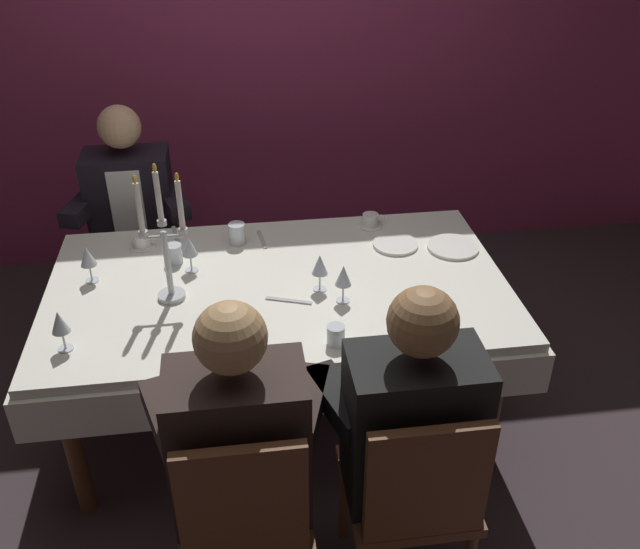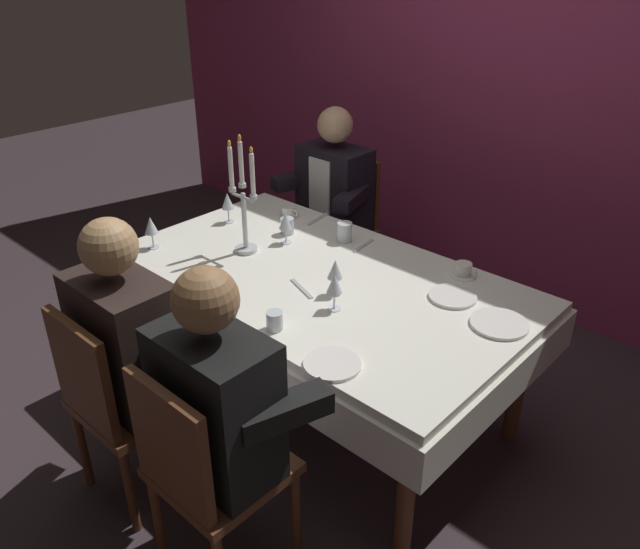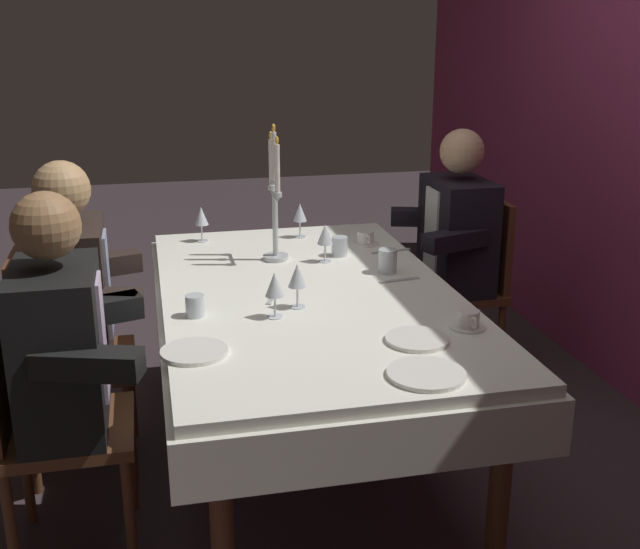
# 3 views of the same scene
# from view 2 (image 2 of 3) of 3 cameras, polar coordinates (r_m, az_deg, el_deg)

# --- Properties ---
(ground_plane) EXTENTS (12.00, 12.00, 0.00)m
(ground_plane) POSITION_cam_2_polar(r_m,az_deg,el_deg) (3.27, -0.12, -11.59)
(ground_plane) COLOR #392D31
(back_wall) EXTENTS (6.00, 0.12, 2.70)m
(back_wall) POSITION_cam_2_polar(r_m,az_deg,el_deg) (3.96, 17.08, 16.29)
(back_wall) COLOR #8B2E53
(back_wall) RESTS_ON ground_plane
(dining_table) EXTENTS (1.94, 1.14, 0.74)m
(dining_table) POSITION_cam_2_polar(r_m,az_deg,el_deg) (2.91, -0.13, -2.15)
(dining_table) COLOR white
(dining_table) RESTS_ON ground_plane
(candelabra) EXTENTS (0.19, 0.11, 0.58)m
(candelabra) POSITION_cam_2_polar(r_m,az_deg,el_deg) (3.00, -6.95, 6.20)
(candelabra) COLOR silver
(candelabra) RESTS_ON dining_table
(dinner_plate_0) EXTENTS (0.21, 0.21, 0.01)m
(dinner_plate_0) POSITION_cam_2_polar(r_m,az_deg,el_deg) (2.27, 1.12, -8.12)
(dinner_plate_0) COLOR white
(dinner_plate_0) RESTS_ON dining_table
(dinner_plate_1) EXTENTS (0.23, 0.23, 0.01)m
(dinner_plate_1) POSITION_cam_2_polar(r_m,az_deg,el_deg) (2.59, 15.96, -4.32)
(dinner_plate_1) COLOR white
(dinner_plate_1) RESTS_ON dining_table
(dinner_plate_2) EXTENTS (0.21, 0.21, 0.01)m
(dinner_plate_2) POSITION_cam_2_polar(r_m,az_deg,el_deg) (2.73, 11.95, -1.96)
(dinner_plate_2) COLOR white
(dinner_plate_2) RESTS_ON dining_table
(wine_glass_0) EXTENTS (0.07, 0.07, 0.16)m
(wine_glass_0) POSITION_cam_2_polar(r_m,az_deg,el_deg) (3.17, -15.11, 4.27)
(wine_glass_0) COLOR silver
(wine_glass_0) RESTS_ON dining_table
(wine_glass_1) EXTENTS (0.07, 0.07, 0.16)m
(wine_glass_1) POSITION_cam_2_polar(r_m,az_deg,el_deg) (2.54, 1.32, -0.94)
(wine_glass_1) COLOR silver
(wine_glass_1) RESTS_ON dining_table
(wine_glass_2) EXTENTS (0.07, 0.07, 0.16)m
(wine_glass_2) POSITION_cam_2_polar(r_m,az_deg,el_deg) (3.12, -3.15, 4.85)
(wine_glass_2) COLOR silver
(wine_glass_2) RESTS_ON dining_table
(wine_glass_3) EXTENTS (0.07, 0.07, 0.16)m
(wine_glass_3) POSITION_cam_2_polar(r_m,az_deg,el_deg) (3.39, -8.39, 6.52)
(wine_glass_3) COLOR silver
(wine_glass_3) RESTS_ON dining_table
(wine_glass_4) EXTENTS (0.07, 0.07, 0.16)m
(wine_glass_4) POSITION_cam_2_polar(r_m,az_deg,el_deg) (2.65, 1.38, 0.37)
(wine_glass_4) COLOR silver
(wine_glass_4) RESTS_ON dining_table
(water_tumbler_0) EXTENTS (0.08, 0.08, 0.10)m
(water_tumbler_0) POSITION_cam_2_polar(r_m,az_deg,el_deg) (3.16, 2.25, 3.89)
(water_tumbler_0) COLOR silver
(water_tumbler_0) RESTS_ON dining_table
(water_tumbler_1) EXTENTS (0.07, 0.07, 0.08)m
(water_tumbler_1) POSITION_cam_2_polar(r_m,az_deg,el_deg) (3.25, -2.99, 4.43)
(water_tumbler_1) COLOR silver
(water_tumbler_1) RESTS_ON dining_table
(water_tumbler_2) EXTENTS (0.07, 0.07, 0.08)m
(water_tumbler_2) POSITION_cam_2_polar(r_m,az_deg,el_deg) (2.46, -4.14, -4.20)
(water_tumbler_2) COLOR silver
(water_tumbler_2) RESTS_ON dining_table
(coffee_cup_0) EXTENTS (0.13, 0.12, 0.06)m
(coffee_cup_0) POSITION_cam_2_polar(r_m,az_deg,el_deg) (3.46, -2.86, 5.67)
(coffee_cup_0) COLOR white
(coffee_cup_0) RESTS_ON dining_table
(coffee_cup_1) EXTENTS (0.13, 0.12, 0.06)m
(coffee_cup_1) POSITION_cam_2_polar(r_m,az_deg,el_deg) (2.91, 12.89, 0.39)
(coffee_cup_1) COLOR white
(coffee_cup_1) RESTS_ON dining_table
(knife_0) EXTENTS (0.19, 0.08, 0.01)m
(knife_0) POSITION_cam_2_polar(r_m,az_deg,el_deg) (2.74, -1.67, -1.28)
(knife_0) COLOR #B7B7BC
(knife_0) RESTS_ON dining_table
(fork_1) EXTENTS (0.04, 0.17, 0.01)m
(fork_1) POSITION_cam_2_polar(r_m,az_deg,el_deg) (3.13, 3.98, 2.62)
(fork_1) COLOR #B7B7BC
(fork_1) RESTS_ON dining_table
(knife_2) EXTENTS (0.05, 0.19, 0.01)m
(knife_2) POSITION_cam_2_polar(r_m,az_deg,el_deg) (3.42, -0.21, 5.04)
(knife_2) COLOR #B7B7BC
(knife_2) RESTS_ON dining_table
(seated_diner_0) EXTENTS (0.63, 0.48, 1.24)m
(seated_diner_0) POSITION_cam_2_polar(r_m,az_deg,el_deg) (3.87, 1.37, 7.71)
(seated_diner_0) COLOR brown
(seated_diner_0) RESTS_ON ground_plane
(seated_diner_1) EXTENTS (0.63, 0.48, 1.24)m
(seated_diner_1) POSITION_cam_2_polar(r_m,az_deg,el_deg) (2.52, -17.38, -5.81)
(seated_diner_1) COLOR brown
(seated_diner_1) RESTS_ON ground_plane
(seated_diner_2) EXTENTS (0.63, 0.48, 1.24)m
(seated_diner_2) POSITION_cam_2_polar(r_m,az_deg,el_deg) (2.14, -9.56, -11.57)
(seated_diner_2) COLOR brown
(seated_diner_2) RESTS_ON ground_plane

